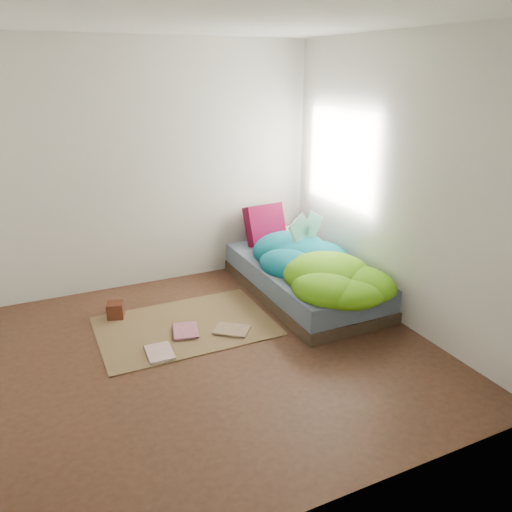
{
  "coord_description": "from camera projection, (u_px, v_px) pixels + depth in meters",
  "views": [
    {
      "loc": [
        -1.31,
        -3.51,
        2.28
      ],
      "look_at": [
        0.68,
        0.75,
        0.51
      ],
      "focal_mm": 35.0,
      "sensor_mm": 36.0,
      "label": 1
    }
  ],
  "objects": [
    {
      "name": "duvet",
      "position": [
        315.0,
        256.0,
        5.03
      ],
      "size": [
        0.96,
        1.84,
        0.34
      ],
      "primitive_type": null,
      "color": "#074F77",
      "rests_on": "bed"
    },
    {
      "name": "floor_book_c",
      "position": [
        228.0,
        336.0,
        4.49
      ],
      "size": [
        0.39,
        0.37,
        0.02
      ],
      "primitive_type": "imported",
      "rotation": [
        0.0,
        0.0,
        0.89
      ],
      "color": "tan",
      "rests_on": "rug"
    },
    {
      "name": "room_walls",
      "position": [
        218.0,
        162.0,
        3.74
      ],
      "size": [
        3.54,
        3.54,
        2.62
      ],
      "color": "silver",
      "rests_on": "ground"
    },
    {
      "name": "wooden_box",
      "position": [
        116.0,
        310.0,
        4.84
      ],
      "size": [
        0.19,
        0.19,
        0.15
      ],
      "primitive_type": "cube",
      "rotation": [
        0.0,
        0.0,
        -0.29
      ],
      "color": "#3A130D",
      "rests_on": "rug"
    },
    {
      "name": "rug",
      "position": [
        186.0,
        326.0,
        4.7
      ],
      "size": [
        1.6,
        1.1,
        0.01
      ],
      "primitive_type": "cube",
      "color": "brown",
      "rests_on": "ground"
    },
    {
      "name": "bed",
      "position": [
        303.0,
        280.0,
        5.33
      ],
      "size": [
        1.0,
        2.0,
        0.34
      ],
      "color": "#342B1C",
      "rests_on": "ground"
    },
    {
      "name": "floor_book_a",
      "position": [
        147.0,
        355.0,
        4.19
      ],
      "size": [
        0.23,
        0.31,
        0.02
      ],
      "primitive_type": "imported",
      "rotation": [
        0.0,
        0.0,
        -0.05
      ],
      "color": "silver",
      "rests_on": "rug"
    },
    {
      "name": "floor_book_b",
      "position": [
        173.0,
        332.0,
        4.55
      ],
      "size": [
        0.29,
        0.35,
        0.03
      ],
      "primitive_type": "imported",
      "rotation": [
        0.0,
        0.0,
        -0.24
      ],
      "color": "#CD7694",
      "rests_on": "rug"
    },
    {
      "name": "open_book",
      "position": [
        307.0,
        218.0,
        5.26
      ],
      "size": [
        0.42,
        0.21,
        0.25
      ],
      "primitive_type": null,
      "rotation": [
        0.0,
        0.0,
        0.3
      ],
      "color": "#2D802A",
      "rests_on": "duvet"
    },
    {
      "name": "pillow_magenta",
      "position": [
        265.0,
        225.0,
        5.83
      ],
      "size": [
        0.48,
        0.2,
        0.47
      ],
      "primitive_type": "cube",
      "rotation": [
        0.0,
        0.0,
        0.12
      ],
      "color": "#510533",
      "rests_on": "bed"
    },
    {
      "name": "pillow_floral",
      "position": [
        286.0,
        238.0,
        5.89
      ],
      "size": [
        0.68,
        0.53,
        0.13
      ],
      "primitive_type": "cube",
      "rotation": [
        0.0,
        0.0,
        -0.3
      ],
      "color": "silver",
      "rests_on": "bed"
    },
    {
      "name": "ground",
      "position": [
        222.0,
        351.0,
        4.3
      ],
      "size": [
        3.5,
        3.5,
        0.0
      ],
      "primitive_type": "cube",
      "color": "#412419",
      "rests_on": "ground"
    }
  ]
}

